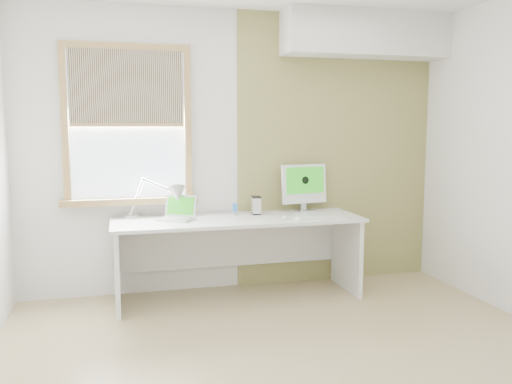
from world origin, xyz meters
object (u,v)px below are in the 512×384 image
object	(u,v)px
desk_lamp	(168,197)
imac	(304,185)
laptop	(178,213)
desk	(237,238)
external_drive	(256,205)

from	to	relation	value
desk_lamp	imac	world-z (taller)	imac
imac	laptop	bearing A→B (deg)	-172.63
desk	laptop	world-z (taller)	laptop
external_drive	desk_lamp	bearing A→B (deg)	-179.80
desk	external_drive	world-z (taller)	external_drive
desk_lamp	laptop	xyz separation A→B (m)	(0.07, -0.09, -0.14)
desk_lamp	external_drive	size ratio (longest dim) A/B	3.58
desk_lamp	imac	distance (m)	1.30
laptop	desk_lamp	bearing A→B (deg)	129.97
external_drive	laptop	bearing A→B (deg)	-173.04
desk	external_drive	size ratio (longest dim) A/B	13.28
desk_lamp	external_drive	bearing A→B (deg)	0.20
desk_lamp	desk	bearing A→B (deg)	-9.56
external_drive	imac	world-z (taller)	imac
external_drive	imac	xyz separation A→B (m)	(0.49, 0.07, 0.17)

